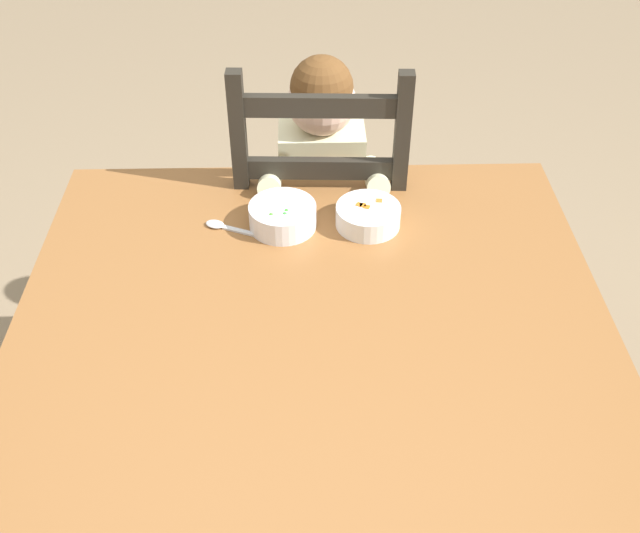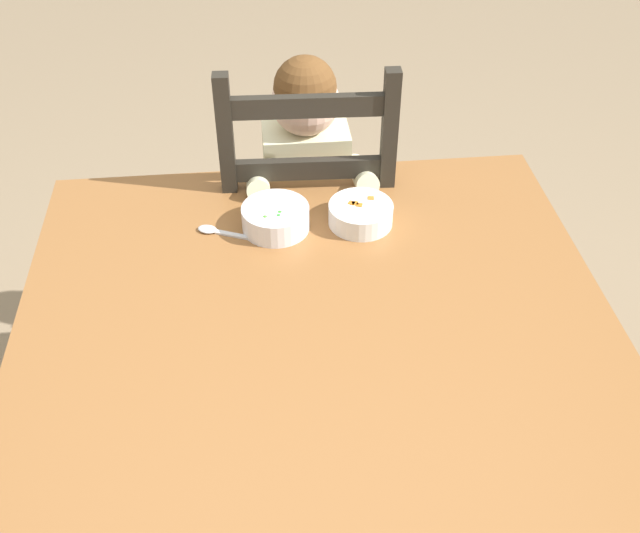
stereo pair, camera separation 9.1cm
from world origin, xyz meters
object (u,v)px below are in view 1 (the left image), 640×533
dining_table (313,347)px  bowl_of_carrots (368,215)px  dining_chair (321,229)px  bowl_of_peas (283,215)px  spoon (223,226)px  child_figure (322,180)px

dining_table → bowl_of_carrots: 0.34m
dining_chair → bowl_of_peas: size_ratio=6.64×
spoon → bowl_of_peas: bearing=1.3°
child_figure → bowl_of_peas: (-0.10, -0.29, 0.10)m
dining_table → spoon: bearing=124.2°
child_figure → spoon: (-0.23, -0.30, 0.07)m
bowl_of_carrots → spoon: (-0.33, -0.00, -0.02)m
dining_chair → child_figure: 0.17m
dining_table → dining_chair: dining_chair is taller
dining_table → bowl_of_peas: 0.32m
bowl_of_peas → spoon: (-0.14, -0.00, -0.03)m
child_figure → bowl_of_peas: size_ratio=6.39×
dining_chair → bowl_of_carrots: dining_chair is taller
dining_chair → bowl_of_peas: dining_chair is taller
dining_table → child_figure: size_ratio=1.22×
child_figure → dining_chair: bearing=119.0°
child_figure → dining_table: bearing=-93.4°
spoon → dining_chair: bearing=52.5°
dining_table → dining_chair: 0.61m
child_figure → bowl_of_carrots: bearing=-71.8°
bowl_of_carrots → spoon: bearing=-179.5°
dining_chair → bowl_of_carrots: bearing=-71.6°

